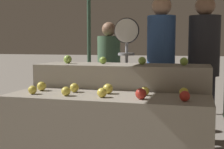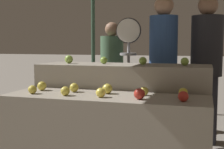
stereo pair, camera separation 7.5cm
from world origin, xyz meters
The scene contains 20 objects.
display_counter_front centered at (0.00, 0.00, 0.40)m, with size 1.74×0.55×0.80m, color gray.
display_counter_back centered at (0.00, 0.60, 0.52)m, with size 1.74×0.55×1.03m, color gray.
apple_front_0 centered at (-0.64, -0.10, 0.84)m, with size 0.08×0.08×0.08m, color gold.
apple_front_1 centered at (-0.32, -0.11, 0.84)m, with size 0.08×0.08×0.08m, color gold.
apple_front_2 centered at (-0.01, -0.10, 0.84)m, with size 0.08×0.08×0.08m, color yellow.
apple_front_3 centered at (0.32, -0.10, 0.85)m, with size 0.09×0.09×0.09m, color #B72D23.
apple_front_4 centered at (0.65, -0.10, 0.85)m, with size 0.08×0.08×0.08m, color #AD281E.
apple_front_5 centered at (-0.66, 0.10, 0.85)m, with size 0.09×0.09×0.09m, color gold.
apple_front_6 centered at (-0.33, 0.10, 0.85)m, with size 0.08×0.08×0.08m, color gold.
apple_front_7 centered at (-0.01, 0.10, 0.85)m, with size 0.09×0.09×0.09m, color gold.
apple_front_8 centered at (0.32, 0.10, 0.84)m, with size 0.07×0.07×0.07m, color gold.
apple_front_9 centered at (0.64, 0.12, 0.84)m, with size 0.08×0.08×0.08m, color gold.
apple_back_0 centered at (-0.60, 0.59, 1.08)m, with size 0.09×0.09×0.09m, color #8EB247.
apple_back_1 centered at (-0.21, 0.61, 1.07)m, with size 0.08×0.08×0.08m, color #84AD3D.
apple_back_2 centered at (0.20, 0.61, 1.07)m, with size 0.08×0.08×0.08m, color #8EB247.
apple_back_3 centered at (0.61, 0.59, 1.07)m, with size 0.08×0.08×0.08m, color #8EB247.
produce_scale centered at (-0.09, 1.19, 1.14)m, with size 0.31×0.20×1.55m.
person_vendor_at_scale centered at (0.30, 1.44, 1.07)m, with size 0.38×0.38×1.83m.
person_customer_left centered at (-0.53, 1.94, 0.90)m, with size 0.45×0.45×1.56m.
person_customer_right centered at (0.81, 1.53, 1.05)m, with size 0.42×0.42×1.82m.
Camera 2 is at (0.81, -2.48, 1.24)m, focal length 50.00 mm.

